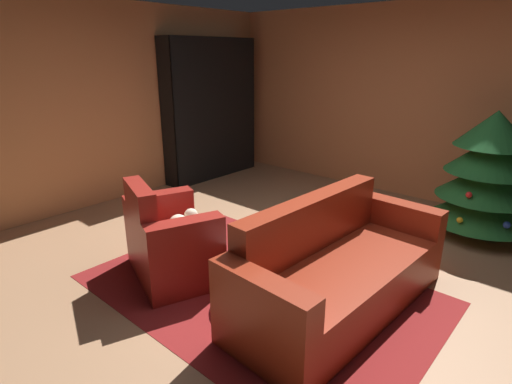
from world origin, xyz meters
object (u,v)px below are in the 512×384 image
object	(u,v)px
armchair_red	(170,243)
decorated_tree	(487,175)
coffee_table	(275,254)
book_stack_on_table	(276,245)
bookshelf_unit	(216,111)
couch_red	(336,272)
bottle_on_table	(250,238)

from	to	relation	value
armchair_red	decorated_tree	xyz separation A→B (m)	(1.89, 2.83, 0.38)
coffee_table	book_stack_on_table	size ratio (longest dim) A/B	3.48
bookshelf_unit	decorated_tree	bearing A→B (deg)	3.71
couch_red	coffee_table	world-z (taller)	couch_red
coffee_table	decorated_tree	distance (m)	2.66
couch_red	bottle_on_table	distance (m)	0.75
bookshelf_unit	book_stack_on_table	size ratio (longest dim) A/B	10.02
book_stack_on_table	armchair_red	bearing A→B (deg)	-155.72
coffee_table	couch_red	bearing A→B (deg)	24.75
couch_red	decorated_tree	size ratio (longest dim) A/B	1.47
armchair_red	book_stack_on_table	bearing A→B (deg)	24.28
couch_red	coffee_table	bearing A→B (deg)	-155.25
bookshelf_unit	couch_red	world-z (taller)	bookshelf_unit
bottle_on_table	decorated_tree	distance (m)	2.83
armchair_red	couch_red	world-z (taller)	armchair_red
couch_red	book_stack_on_table	world-z (taller)	couch_red
bookshelf_unit	couch_red	bearing A→B (deg)	-29.89
armchair_red	book_stack_on_table	distance (m)	1.00
book_stack_on_table	bottle_on_table	bearing A→B (deg)	-130.24
armchair_red	decorated_tree	size ratio (longest dim) A/B	0.80
bookshelf_unit	book_stack_on_table	xyz separation A→B (m)	(2.98, -2.17, -0.62)
bottle_on_table	decorated_tree	xyz separation A→B (m)	(1.13, 2.59, 0.18)
couch_red	book_stack_on_table	size ratio (longest dim) A/B	9.42
bottle_on_table	decorated_tree	size ratio (longest dim) A/B	0.20
armchair_red	coffee_table	size ratio (longest dim) A/B	1.48
coffee_table	bottle_on_table	size ratio (longest dim) A/B	2.73
coffee_table	armchair_red	bearing A→B (deg)	-158.20
bookshelf_unit	book_stack_on_table	distance (m)	3.74
couch_red	bottle_on_table	bearing A→B (deg)	-151.15
bottle_on_table	armchair_red	bearing A→B (deg)	-162.59
book_stack_on_table	coffee_table	bearing A→B (deg)	-66.48
armchair_red	decorated_tree	bearing A→B (deg)	56.27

